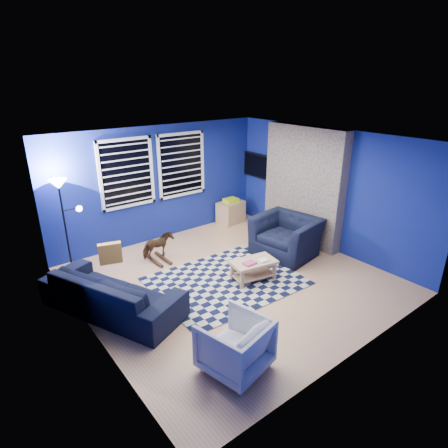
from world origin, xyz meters
The scene contains 18 objects.
floor centered at (0.00, 0.00, 0.00)m, with size 5.00×5.00×0.00m, color tan.
ceiling centered at (0.00, 0.00, 2.50)m, with size 5.00×5.00×0.00m, color white.
wall_back centered at (0.00, 2.50, 1.25)m, with size 5.00×5.00×0.00m, color navy.
wall_left centered at (-2.50, 0.00, 1.25)m, with size 5.00×5.00×0.00m, color navy.
wall_right centered at (2.50, 0.00, 1.25)m, with size 5.00×5.00×0.00m, color navy.
fireplace centered at (2.36, 0.50, 1.20)m, with size 0.65×2.00×2.50m.
window_left centered at (-0.75, 2.46, 1.60)m, with size 1.17×0.06×1.42m.
window_right centered at (0.55, 2.46, 1.60)m, with size 1.17×0.06×1.42m.
tv centered at (2.45, 2.00, 1.40)m, with size 0.07×1.00×0.58m.
rug centered at (-0.12, 0.02, 0.01)m, with size 2.50×2.00×0.02m, color black.
sofa centered at (-2.05, 0.39, 0.33)m, with size 0.89×2.28×0.66m, color black.
armchair_big centered at (1.56, 0.16, 0.39)m, with size 1.06×1.22×0.79m, color black.
armchair_bent centered at (-1.34, -1.73, 0.35)m, with size 0.75×0.77×0.70m, color gray.
rocking_horse centered at (-0.67, 1.47, 0.33)m, with size 0.61×0.28×0.52m, color #4A2917.
coffee_table centered at (0.31, -0.24, 0.28)m, with size 0.86×0.59×0.40m.
cabinet centered at (1.79, 2.25, 0.28)m, with size 0.71×0.53×0.63m.
floor_lamp centered at (-2.13, 2.17, 1.44)m, with size 0.48×0.29×1.76m.
throw_pillow centered at (-1.90, 0.70, 0.83)m, with size 0.36×0.11×0.34m, color orange.
Camera 1 is at (-3.73, -4.60, 3.43)m, focal length 30.00 mm.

